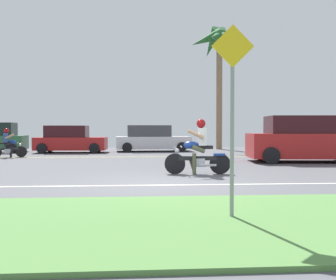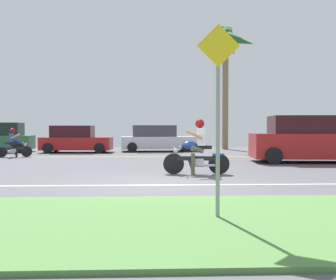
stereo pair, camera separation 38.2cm
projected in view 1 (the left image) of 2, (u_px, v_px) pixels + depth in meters
name	position (u px, v px, depth m)	size (l,w,h in m)	color
ground	(158.00, 171.00, 12.52)	(56.00, 30.00, 0.04)	#545459
grass_median	(181.00, 222.00, 5.44)	(56.00, 3.80, 0.06)	#548442
lane_line_near	(165.00, 185.00, 9.15)	(50.40, 0.12, 0.01)	silver
lane_line_far	(153.00, 157.00, 18.28)	(50.40, 0.12, 0.01)	yellow
motorcyclist	(198.00, 151.00, 11.34)	(1.94, 0.63, 1.62)	black
suv_nearby	(308.00, 140.00, 15.48)	(4.93, 2.50, 1.85)	#AD1E1E
parked_car_1	(70.00, 140.00, 21.50)	(3.92, 1.91, 1.51)	#AD1E1E
parked_car_2	(152.00, 139.00, 22.78)	(4.45, 2.21, 1.53)	silver
palm_tree_0	(220.00, 46.00, 24.86)	(4.09, 3.89, 8.06)	#846B4C
motorcyclist_distant	(8.00, 145.00, 17.91)	(1.59, 0.58, 1.35)	black
street_sign	(232.00, 103.00, 5.61)	(0.62, 0.06, 2.85)	gray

